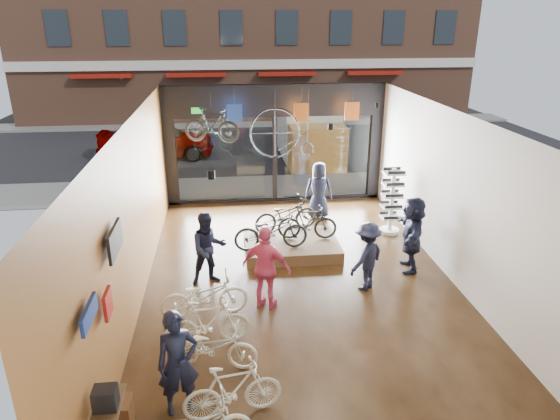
{
  "coord_description": "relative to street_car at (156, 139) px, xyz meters",
  "views": [
    {
      "loc": [
        -1.6,
        -9.63,
        5.69
      ],
      "look_at": [
        -0.35,
        1.4,
        1.41
      ],
      "focal_mm": 32.0,
      "sensor_mm": 36.0,
      "label": 1
    }
  ],
  "objects": [
    {
      "name": "ground_plane",
      "position": [
        4.52,
        -12.0,
        -0.85
      ],
      "size": [
        7.0,
        12.0,
        0.04
      ],
      "primitive_type": "cube",
      "color": "black",
      "rests_on": "ground"
    },
    {
      "name": "ceiling",
      "position": [
        4.52,
        -12.0,
        2.99
      ],
      "size": [
        7.0,
        12.0,
        0.04
      ],
      "primitive_type": "cube",
      "color": "black",
      "rests_on": "ground"
    },
    {
      "name": "wall_left",
      "position": [
        1.0,
        -12.0,
        1.07
      ],
      "size": [
        0.04,
        12.0,
        3.8
      ],
      "primitive_type": "cube",
      "color": "olive",
      "rests_on": "ground"
    },
    {
      "name": "wall_right",
      "position": [
        8.04,
        -12.0,
        1.07
      ],
      "size": [
        0.04,
        12.0,
        3.8
      ],
      "primitive_type": "cube",
      "color": "beige",
      "rests_on": "ground"
    },
    {
      "name": "storefront",
      "position": [
        4.52,
        -6.0,
        1.07
      ],
      "size": [
        7.0,
        0.26,
        3.8
      ],
      "primitive_type": null,
      "color": "black",
      "rests_on": "ground"
    },
    {
      "name": "exit_sign",
      "position": [
        2.12,
        -6.12,
        2.22
      ],
      "size": [
        0.35,
        0.06,
        0.18
      ],
      "primitive_type": "cube",
      "color": "#198C26",
      "rests_on": "storefront"
    },
    {
      "name": "street_road",
      "position": [
        4.52,
        3.0,
        -0.84
      ],
      "size": [
        30.0,
        18.0,
        0.02
      ],
      "primitive_type": "cube",
      "color": "black",
      "rests_on": "ground"
    },
    {
      "name": "sidewalk_near",
      "position": [
        4.52,
        -4.8,
        -0.77
      ],
      "size": [
        30.0,
        2.4,
        0.12
      ],
      "primitive_type": "cube",
      "color": "slate",
      "rests_on": "ground"
    },
    {
      "name": "sidewalk_far",
      "position": [
        4.52,
        7.0,
        -0.77
      ],
      "size": [
        30.0,
        2.0,
        0.12
      ],
      "primitive_type": "cube",
      "color": "slate",
      "rests_on": "ground"
    },
    {
      "name": "street_car",
      "position": [
        0.0,
        0.0,
        0.0
      ],
      "size": [
        4.86,
        1.96,
        1.66
      ],
      "primitive_type": "imported",
      "rotation": [
        0.0,
        0.0,
        1.57
      ],
      "color": "gray",
      "rests_on": "street_road"
    },
    {
      "name": "box_truck",
      "position": [
        6.49,
        -1.0,
        0.5
      ],
      "size": [
        2.25,
        6.74,
        2.65
      ],
      "primitive_type": null,
      "color": "silver",
      "rests_on": "street_road"
    },
    {
      "name": "floor_bike_1",
      "position": [
        2.89,
        -15.58,
        -0.37
      ],
      "size": [
        1.58,
        0.69,
        0.92
      ],
      "primitive_type": "imported",
      "rotation": [
        0.0,
        0.0,
        1.74
      ],
      "color": "silver",
      "rests_on": "ground_plane"
    },
    {
      "name": "floor_bike_2",
      "position": [
        2.57,
        -14.4,
        -0.41
      ],
      "size": [
        1.66,
        0.85,
        0.83
      ],
      "primitive_type": "imported",
      "rotation": [
        0.0,
        0.0,
        1.37
      ],
      "color": "silver",
      "rests_on": "ground_plane"
    },
    {
      "name": "floor_bike_3",
      "position": [
        2.48,
        -13.76,
        -0.36
      ],
      "size": [
        1.61,
        0.62,
        0.94
      ],
      "primitive_type": "imported",
      "rotation": [
        0.0,
        0.0,
        1.68
      ],
      "color": "silver",
      "rests_on": "ground_plane"
    },
    {
      "name": "floor_bike_4",
      "position": [
        2.39,
        -12.77,
        -0.36
      ],
      "size": [
        1.83,
        0.84,
        0.93
      ],
      "primitive_type": "imported",
      "rotation": [
        0.0,
        0.0,
        1.7
      ],
      "color": "silver",
      "rests_on": "ground_plane"
    },
    {
      "name": "display_platform",
      "position": [
        4.54,
        -9.97,
        -0.68
      ],
      "size": [
        2.4,
        1.8,
        0.3
      ],
      "primitive_type": "cube",
      "color": "#48351E",
      "rests_on": "ground_plane"
    },
    {
      "name": "display_bike_left",
      "position": [
        3.97,
        -10.39,
        -0.05
      ],
      "size": [
        1.88,
        0.79,
        0.96
      ],
      "primitive_type": "imported",
      "rotation": [
        0.0,
        0.0,
        1.65
      ],
      "color": "black",
      "rests_on": "display_platform"
    },
    {
      "name": "display_bike_mid",
      "position": [
        4.96,
        -9.89,
        -0.07
      ],
      "size": [
        1.57,
        0.6,
        0.92
      ],
      "primitive_type": "imported",
      "rotation": [
        0.0,
        0.0,
        1.46
      ],
      "color": "black",
      "rests_on": "display_platform"
    },
    {
      "name": "display_bike_right",
      "position": [
        4.47,
        -9.31,
        -0.07
      ],
      "size": [
        1.86,
        1.06,
        0.93
      ],
      "primitive_type": "imported",
      "rotation": [
        0.0,
        0.0,
        1.84
      ],
      "color": "black",
      "rests_on": "display_platform"
    },
    {
      "name": "customer_0",
      "position": [
        2.09,
        -15.36,
        0.04
      ],
      "size": [
        0.72,
        0.57,
        1.73
      ],
      "primitive_type": "imported",
      "rotation": [
        0.0,
        0.0,
        0.27
      ],
      "color": "#161C33",
      "rests_on": "ground_plane"
    },
    {
      "name": "customer_1",
      "position": [
        2.46,
        -11.39,
        0.03
      ],
      "size": [
        0.98,
        0.85,
        1.71
      ],
      "primitive_type": "imported",
      "rotation": [
        0.0,
        0.0,
        0.28
      ],
      "color": "#161C33",
      "rests_on": "ground_plane"
    },
    {
      "name": "customer_2",
      "position": [
        3.67,
        -12.56,
        0.08
      ],
      "size": [
        1.14,
        0.88,
        1.81
      ],
      "primitive_type": "imported",
      "rotation": [
        0.0,
        0.0,
        2.67
      ],
      "color": "#CC4C72",
      "rests_on": "ground_plane"
    },
    {
      "name": "customer_3",
      "position": [
        5.93,
        -12.04,
        -0.03
      ],
      "size": [
        1.16,
        1.11,
        1.59
      ],
      "primitive_type": "imported",
      "rotation": [
        0.0,
        0.0,
        3.85
      ],
      "color": "#161C33",
      "rests_on": "ground_plane"
    },
    {
      "name": "customer_4",
      "position": [
        5.67,
        -7.66,
        0.03
      ],
      "size": [
        0.93,
        0.71,
        1.71
      ],
      "primitive_type": "imported",
      "rotation": [
        0.0,
        0.0,
        2.93
      ],
      "color": "#161C33",
      "rests_on": "ground_plane"
    },
    {
      "name": "customer_5",
      "position": [
        7.24,
        -11.25,
        0.09
      ],
      "size": [
        0.92,
        1.78,
        1.84
      ],
      "primitive_type": "imported",
      "rotation": [
        0.0,
        0.0,
        4.48
      ],
      "color": "#161C33",
      "rests_on": "ground_plane"
    },
    {
      "name": "sunglasses_rack",
      "position": [
        7.47,
        -9.05,
        0.11
      ],
      "size": [
        0.64,
        0.57,
        1.88
      ],
      "primitive_type": null,
      "rotation": [
        0.0,
        0.0,
        0.23
      ],
      "color": "white",
      "rests_on": "ground_plane"
    },
    {
      "name": "wall_merch",
      "position": [
        1.14,
        -15.5,
        0.47
      ],
      "size": [
        0.4,
        2.4,
        2.6
      ],
      "primitive_type": null,
      "color": "navy",
      "rests_on": "wall_left"
    },
    {
      "name": "penny_farthing",
      "position": [
        4.7,
        -7.3,
        1.67
      ],
      "size": [
        1.84,
        0.06,
        1.47
      ],
      "primitive_type": null,
      "color": "black",
      "rests_on": "ceiling"
    },
    {
      "name": "hung_bike",
      "position": [
        2.58,
        -7.8,
        2.1
      ],
      "size": [
        1.64,
        0.92,
        0.95
      ],
      "primitive_type": "imported",
      "rotation": [
        0.0,
        0.0,
        1.26
      ],
      "color": "black",
      "rests_on": "ceiling"
    },
    {
      "name": "jersey_left",
      "position": [
        3.25,
        -6.8,
        2.22
      ],
      "size": [
        0.45,
        0.03,
        0.55
      ],
      "primitive_type": "cube",
      "color": "#1E3F99",
      "rests_on": "ceiling"
    },
    {
      "name": "jersey_mid",
      "position": [
        5.25,
        -6.8,
        2.22
      ],
      "size": [
        0.45,
        0.03,
        0.55
      ],
      "primitive_type": "cube",
      "color": "#CC5919",
      "rests_on": "ceiling"
    },
    {
      "name": "jersey_right",
      "position": [
        6.8,
        -6.8,
        2.22
      ],
      "size": [
        0.45,
        0.03,
        0.55
      ],
      "primitive_type": "cube",
      "color": "#CC5919",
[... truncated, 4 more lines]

